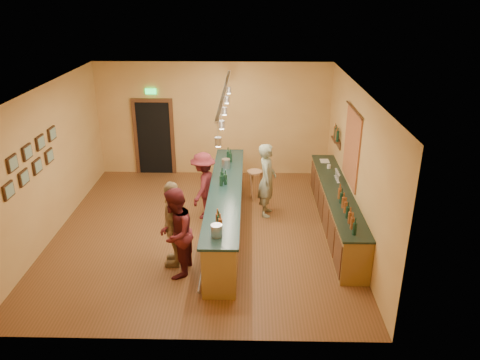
{
  "coord_description": "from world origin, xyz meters",
  "views": [
    {
      "loc": [
        1.02,
        -9.23,
        5.1
      ],
      "look_at": [
        0.82,
        0.2,
        1.15
      ],
      "focal_mm": 35.0,
      "sensor_mm": 36.0,
      "label": 1
    }
  ],
  "objects_px": {
    "tasting_bar": "(226,206)",
    "bartender": "(267,180)",
    "customer_a": "(175,233)",
    "customer_b": "(174,224)",
    "customer_c": "(203,186)",
    "bar_stool": "(255,176)",
    "back_counter": "(336,209)"
  },
  "relations": [
    {
      "from": "tasting_bar",
      "to": "customer_b",
      "type": "bearing_deg",
      "value": -124.92
    },
    {
      "from": "tasting_bar",
      "to": "bartender",
      "type": "distance_m",
      "value": 1.29
    },
    {
      "from": "customer_a",
      "to": "customer_b",
      "type": "xyz_separation_m",
      "value": [
        -0.08,
        0.37,
        0.0
      ]
    },
    {
      "from": "back_counter",
      "to": "customer_c",
      "type": "distance_m",
      "value": 3.07
    },
    {
      "from": "back_counter",
      "to": "customer_a",
      "type": "height_order",
      "value": "customer_a"
    },
    {
      "from": "bartender",
      "to": "customer_b",
      "type": "bearing_deg",
      "value": 145.09
    },
    {
      "from": "tasting_bar",
      "to": "customer_a",
      "type": "xyz_separation_m",
      "value": [
        -0.84,
        -1.7,
        0.27
      ]
    },
    {
      "from": "back_counter",
      "to": "bartender",
      "type": "relative_size",
      "value": 2.58
    },
    {
      "from": "bartender",
      "to": "customer_b",
      "type": "relative_size",
      "value": 1.01
    },
    {
      "from": "back_counter",
      "to": "customer_c",
      "type": "bearing_deg",
      "value": 170.38
    },
    {
      "from": "customer_b",
      "to": "bar_stool",
      "type": "bearing_deg",
      "value": 152.79
    },
    {
      "from": "tasting_bar",
      "to": "customer_a",
      "type": "relative_size",
      "value": 2.92
    },
    {
      "from": "back_counter",
      "to": "customer_b",
      "type": "bearing_deg",
      "value": -156.02
    },
    {
      "from": "bartender",
      "to": "customer_c",
      "type": "bearing_deg",
      "value": 101.77
    },
    {
      "from": "bartender",
      "to": "bar_stool",
      "type": "bearing_deg",
      "value": 24.24
    },
    {
      "from": "bartender",
      "to": "customer_a",
      "type": "relative_size",
      "value": 1.01
    },
    {
      "from": "customer_a",
      "to": "bar_stool",
      "type": "height_order",
      "value": "customer_a"
    },
    {
      "from": "tasting_bar",
      "to": "customer_a",
      "type": "bearing_deg",
      "value": -116.33
    },
    {
      "from": "tasting_bar",
      "to": "back_counter",
      "type": "bearing_deg",
      "value": 4.21
    },
    {
      "from": "tasting_bar",
      "to": "customer_c",
      "type": "distance_m",
      "value": 0.9
    },
    {
      "from": "back_counter",
      "to": "bartender",
      "type": "height_order",
      "value": "bartender"
    },
    {
      "from": "customer_b",
      "to": "customer_c",
      "type": "relative_size",
      "value": 1.09
    },
    {
      "from": "tasting_bar",
      "to": "customer_b",
      "type": "distance_m",
      "value": 1.64
    },
    {
      "from": "tasting_bar",
      "to": "bartender",
      "type": "height_order",
      "value": "bartender"
    },
    {
      "from": "bartender",
      "to": "customer_a",
      "type": "xyz_separation_m",
      "value": [
        -1.77,
        -2.55,
        -0.01
      ]
    },
    {
      "from": "customer_c",
      "to": "bar_stool",
      "type": "xyz_separation_m",
      "value": [
        1.2,
        0.99,
        -0.16
      ]
    },
    {
      "from": "back_counter",
      "to": "customer_a",
      "type": "xyz_separation_m",
      "value": [
        -3.3,
        -1.88,
        0.39
      ]
    },
    {
      "from": "back_counter",
      "to": "bartender",
      "type": "distance_m",
      "value": 1.72
    },
    {
      "from": "bartender",
      "to": "customer_c",
      "type": "relative_size",
      "value": 1.11
    },
    {
      "from": "bartender",
      "to": "customer_c",
      "type": "distance_m",
      "value": 1.49
    },
    {
      "from": "bartender",
      "to": "bar_stool",
      "type": "xyz_separation_m",
      "value": [
        -0.28,
        0.83,
        -0.25
      ]
    },
    {
      "from": "customer_a",
      "to": "bartender",
      "type": "bearing_deg",
      "value": 151.26
    }
  ]
}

